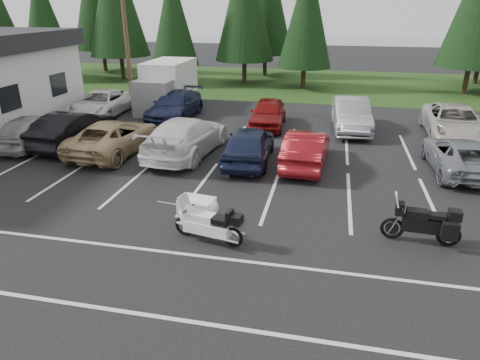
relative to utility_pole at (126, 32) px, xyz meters
name	(u,v)px	position (x,y,z in m)	size (l,w,h in m)	color
ground	(253,204)	(10.00, -12.00, -4.70)	(120.00, 120.00, 0.00)	black
grass_strip	(305,83)	(10.00, 12.00, -4.69)	(80.00, 16.00, 0.01)	#1B3812
lake_water	(347,49)	(14.00, 43.00, -4.70)	(70.00, 50.00, 0.02)	slate
utility_pole	(126,32)	(0.00, 0.00, 0.00)	(1.60, 0.26, 9.00)	#473321
box_truck	(164,86)	(2.00, 0.50, -3.25)	(2.40, 5.60, 2.90)	silver
stall_markings	(263,181)	(10.00, -10.00, -4.69)	(32.00, 16.00, 0.01)	silver
conifer_1	(42,14)	(-12.00, 9.20, 0.69)	(3.96, 3.96, 9.22)	#332316
conifer_3	(173,17)	(-0.50, 9.40, 0.57)	(3.87, 3.87, 9.02)	#332316
conifer_4	(245,0)	(5.00, 10.90, 1.83)	(4.80, 4.80, 11.17)	#332316
conifer_5	(307,12)	(10.00, 9.60, 0.93)	(4.14, 4.14, 9.63)	#332316
car_near_0	(32,130)	(-1.30, -7.94, -3.92)	(1.84, 4.56, 1.55)	#98989C
car_near_1	(74,129)	(0.57, -7.47, -3.88)	(1.73, 4.95, 1.63)	black
car_near_2	(114,137)	(2.91, -8.02, -3.96)	(2.46, 5.34, 1.48)	#A0865D
car_near_3	(187,136)	(6.17, -7.57, -3.86)	(2.33, 5.74, 1.67)	white
car_near_4	(249,144)	(9.08, -7.99, -3.92)	(1.85, 4.59, 1.56)	#18203E
car_near_5	(307,148)	(11.48, -7.89, -3.95)	(1.58, 4.54, 1.50)	maroon
car_near_6	(460,155)	(17.51, -7.30, -4.02)	(2.24, 4.86, 1.35)	gray
car_far_0	(101,104)	(-1.11, -1.90, -3.96)	(2.46, 5.34, 1.48)	white
car_far_1	(175,106)	(3.46, -1.65, -3.93)	(2.16, 5.32, 1.55)	#171D3A
car_far_2	(268,113)	(9.00, -2.25, -3.94)	(1.78, 4.42, 1.51)	maroon
car_far_3	(351,115)	(13.40, -2.01, -3.87)	(1.75, 5.03, 1.66)	gray
car_far_4	(454,122)	(18.39, -2.29, -3.91)	(2.62, 5.68, 1.58)	#BCB4AD
touring_motorcycle	(208,220)	(9.20, -14.67, -4.04)	(2.37, 0.73, 1.32)	white
cargo_trailer	(197,209)	(8.49, -13.47, -4.34)	(1.54, 0.86, 0.71)	white
adventure_motorcycle	(422,220)	(15.05, -13.49, -3.98)	(2.37, 0.82, 1.44)	black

